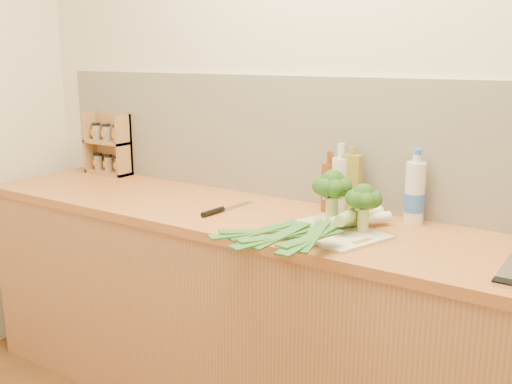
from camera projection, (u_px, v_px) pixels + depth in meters
room_shell at (340, 143)px, 2.36m from camera, size 3.50×3.50×3.50m
counter at (302, 330)px, 2.29m from camera, size 3.20×0.62×0.90m
chopping_board at (331, 232)px, 2.05m from camera, size 0.43×0.37×0.01m
broccoli_left at (333, 187)px, 2.13m from camera, size 0.15×0.15×0.20m
broccoli_right at (364, 199)px, 2.01m from camera, size 0.13×0.13×0.17m
leek_front at (325, 224)px, 2.05m from camera, size 0.44×0.61×0.04m
leek_mid at (330, 223)px, 1.99m from camera, size 0.26×0.68×0.04m
leek_back at (339, 222)px, 1.95m from camera, size 0.11×0.66×0.04m
chefs_knife at (219, 210)px, 2.32m from camera, size 0.05×0.31×0.02m
spice_rack at (110, 147)px, 3.07m from camera, size 0.27×0.11×0.32m
oil_tin at (351, 184)px, 2.28m from camera, size 0.08×0.05×0.27m
glass_bottle at (340, 184)px, 2.30m from camera, size 0.07×0.07×0.29m
amber_bottle at (329, 186)px, 2.33m from camera, size 0.06×0.06×0.25m
water_bottle at (415, 195)px, 2.15m from camera, size 0.08×0.08×0.27m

